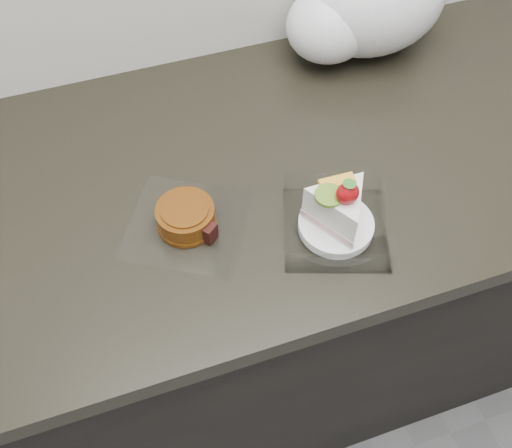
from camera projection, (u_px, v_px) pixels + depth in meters
counter at (259, 292)px, 1.33m from camera, size 2.04×0.64×0.90m
cake_tray at (337, 217)px, 0.86m from camera, size 0.20×0.20×0.13m
mooncake_wrap at (187, 219)px, 0.88m from camera, size 0.24×0.24×0.04m
plastic_bag at (364, 2)px, 1.07m from camera, size 0.38×0.32×0.27m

